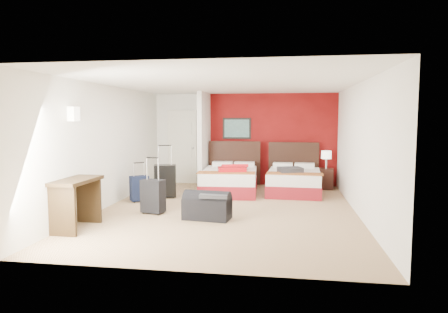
% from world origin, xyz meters
% --- Properties ---
extents(ground, '(6.50, 6.50, 0.00)m').
position_xyz_m(ground, '(0.00, 0.00, 0.00)').
color(ground, tan).
rests_on(ground, ground).
extents(room_walls, '(5.02, 6.52, 2.50)m').
position_xyz_m(room_walls, '(-1.40, 1.42, 1.26)').
color(room_walls, white).
rests_on(room_walls, ground).
extents(red_accent_panel, '(3.50, 0.04, 2.50)m').
position_xyz_m(red_accent_panel, '(0.75, 3.23, 1.25)').
color(red_accent_panel, maroon).
rests_on(red_accent_panel, ground).
extents(partition_wall, '(0.12, 1.20, 2.50)m').
position_xyz_m(partition_wall, '(-1.00, 2.61, 1.25)').
color(partition_wall, silver).
rests_on(partition_wall, ground).
extents(entry_door, '(0.82, 0.06, 2.05)m').
position_xyz_m(entry_door, '(-1.75, 3.20, 1.02)').
color(entry_door, silver).
rests_on(entry_door, ground).
extents(bed_left, '(1.42, 1.95, 0.56)m').
position_xyz_m(bed_left, '(-0.22, 1.89, 0.28)').
color(bed_left, silver).
rests_on(bed_left, ground).
extents(bed_right, '(1.34, 1.86, 0.54)m').
position_xyz_m(bed_right, '(1.35, 2.09, 0.27)').
color(bed_right, silver).
rests_on(bed_right, ground).
extents(red_suitcase_open, '(0.84, 1.02, 0.11)m').
position_xyz_m(red_suitcase_open, '(-0.12, 1.79, 0.62)').
color(red_suitcase_open, red).
rests_on(red_suitcase_open, bed_left).
extents(jacket_bundle, '(0.64, 0.57, 0.13)m').
position_xyz_m(jacket_bundle, '(1.25, 1.79, 0.61)').
color(jacket_bundle, '#36363A').
rests_on(jacket_bundle, bed_right).
extents(nightstand, '(0.41, 0.41, 0.53)m').
position_xyz_m(nightstand, '(2.17, 2.79, 0.27)').
color(nightstand, black).
rests_on(nightstand, ground).
extents(table_lamp, '(0.28, 0.28, 0.46)m').
position_xyz_m(table_lamp, '(2.17, 2.79, 0.76)').
color(table_lamp, white).
rests_on(table_lamp, nightstand).
extents(suitcase_black, '(0.55, 0.42, 0.74)m').
position_xyz_m(suitcase_black, '(-1.60, 1.05, 0.37)').
color(suitcase_black, black).
rests_on(suitcase_black, ground).
extents(suitcase_charcoal, '(0.47, 0.35, 0.62)m').
position_xyz_m(suitcase_charcoal, '(-1.38, -0.47, 0.31)').
color(suitcase_charcoal, black).
rests_on(suitcase_charcoal, ground).
extents(suitcase_navy, '(0.45, 0.42, 0.54)m').
position_xyz_m(suitcase_navy, '(-2.04, 0.55, 0.27)').
color(suitcase_navy, black).
rests_on(suitcase_navy, ground).
extents(duffel_bag, '(0.89, 0.55, 0.42)m').
position_xyz_m(duffel_bag, '(-0.27, -0.74, 0.21)').
color(duffel_bag, black).
rests_on(duffel_bag, ground).
extents(jacket_draped, '(0.50, 0.42, 0.07)m').
position_xyz_m(jacket_draped, '(-0.12, -0.79, 0.46)').
color(jacket_draped, '#343439').
rests_on(jacket_draped, duffel_bag).
extents(desk, '(0.53, 1.02, 0.84)m').
position_xyz_m(desk, '(-2.27, -1.71, 0.42)').
color(desk, '#312110').
rests_on(desk, ground).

